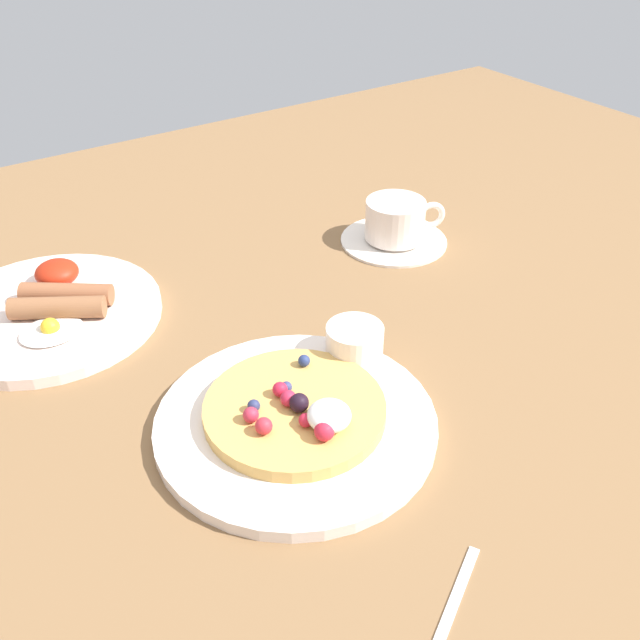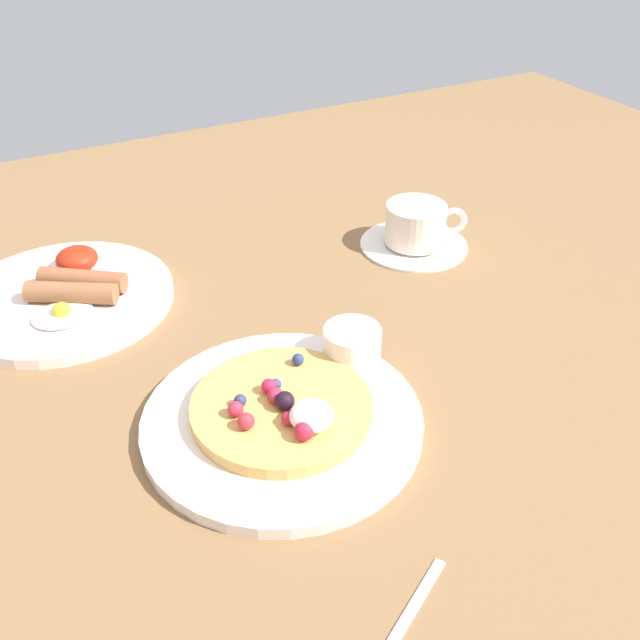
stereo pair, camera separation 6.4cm
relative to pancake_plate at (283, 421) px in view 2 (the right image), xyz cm
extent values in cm
cube|color=brown|center=(5.87, 4.60, -2.12)|extent=(187.08, 147.06, 3.00)
cylinder|color=white|center=(0.00, 0.00, 0.00)|extent=(25.73, 25.73, 1.25)
cylinder|color=tan|center=(0.12, 0.36, 1.28)|extent=(16.63, 16.63, 1.32)
sphere|color=black|center=(0.05, -0.57, 2.82)|extent=(1.76, 1.76, 1.76)
sphere|color=navy|center=(0.45, 0.07, 2.53)|extent=(1.19, 1.19, 1.19)
sphere|color=#C02A40|center=(-4.19, 0.61, 2.65)|extent=(1.42, 1.42, 1.42)
sphere|color=navy|center=(3.90, 4.21, 2.52)|extent=(1.17, 1.17, 1.17)
sphere|color=#C02340|center=(-0.34, 0.63, 2.68)|extent=(1.48, 1.48, 1.48)
sphere|color=navy|center=(0.46, 2.27, 2.47)|extent=(1.06, 1.06, 1.06)
sphere|color=red|center=(-0.54, -2.54, 2.57)|extent=(1.26, 1.26, 1.26)
sphere|color=navy|center=(-3.33, 1.65, 2.52)|extent=(1.16, 1.16, 1.16)
sphere|color=red|center=(-3.99, -1.27, 2.70)|extent=(1.52, 1.52, 1.52)
sphere|color=red|center=(-0.11, -4.77, 2.83)|extent=(1.78, 1.78, 1.78)
sphere|color=red|center=(-0.30, 2.14, 2.64)|extent=(1.40, 1.40, 1.40)
ellipsoid|color=white|center=(1.14, -3.66, 3.09)|extent=(3.84, 3.84, 2.31)
cylinder|color=white|center=(9.92, 4.68, 2.32)|extent=(5.81, 5.81, 3.39)
cylinder|color=#592704|center=(9.92, 4.68, 3.00)|extent=(4.76, 4.76, 0.41)
cylinder|color=#F8DED0|center=(-13.54, 30.34, 0.03)|extent=(24.97, 24.97, 1.31)
cylinder|color=brown|center=(-11.10, 30.22, 1.90)|extent=(9.61, 7.96, 2.44)
cylinder|color=brown|center=(-12.83, 28.01, 1.90)|extent=(9.93, 7.33, 2.44)
ellipsoid|color=white|center=(-14.44, 25.43, 0.98)|extent=(6.63, 5.64, 0.60)
sphere|color=yellow|center=(-14.44, 25.43, 1.48)|extent=(2.00, 2.00, 2.00)
ellipsoid|color=#AF2410|center=(-10.65, 35.16, 2.05)|extent=(4.97, 4.97, 2.74)
cylinder|color=silver|center=(29.84, 22.91, -0.27)|extent=(14.04, 14.04, 0.71)
cylinder|color=white|center=(29.84, 22.91, 2.65)|extent=(7.77, 7.77, 5.13)
torus|color=white|center=(34.28, 20.86, 2.91)|extent=(3.67, 2.27, 3.67)
cylinder|color=#8F7A57|center=(29.84, 22.91, 4.30)|extent=(6.61, 6.61, 0.41)
cube|color=silver|center=(-0.41, -21.49, -0.47)|extent=(9.60, 5.91, 0.30)
camera|label=1|loc=(-25.00, -41.13, 44.74)|focal=40.05mm
camera|label=2|loc=(-19.49, -44.42, 44.74)|focal=40.05mm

